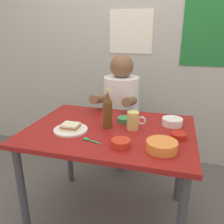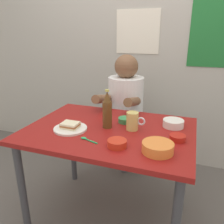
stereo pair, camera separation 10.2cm
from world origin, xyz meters
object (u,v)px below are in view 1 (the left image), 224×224
(dining_table, at_px, (110,141))
(beer_mug, at_px, (133,121))
(soup_bowl_orange, at_px, (162,145))
(sandwich, at_px, (71,126))
(person_seated, at_px, (121,99))
(plate_orange, at_px, (71,130))
(beer_bottle, at_px, (108,111))
(stool, at_px, (121,140))

(dining_table, distance_m, beer_mug, 0.22)
(soup_bowl_orange, bearing_deg, dining_table, 148.85)
(soup_bowl_orange, bearing_deg, sandwich, 169.72)
(person_seated, height_order, beer_mug, person_seated)
(sandwich, height_order, beer_mug, beer_mug)
(plate_orange, xyz_separation_m, beer_mug, (0.39, 0.14, 0.05))
(plate_orange, bearing_deg, person_seated, 77.35)
(beer_bottle, bearing_deg, plate_orange, -150.77)
(stool, bearing_deg, plate_orange, -102.46)
(sandwich, height_order, beer_bottle, beer_bottle)
(dining_table, distance_m, beer_bottle, 0.21)
(stool, bearing_deg, soup_bowl_orange, -63.17)
(sandwich, bearing_deg, dining_table, 24.38)
(sandwich, bearing_deg, beer_bottle, 29.23)
(stool, relative_size, beer_mug, 3.57)
(person_seated, xyz_separation_m, sandwich, (-0.16, -0.73, 0.01))
(stool, bearing_deg, beer_bottle, -85.13)
(sandwich, relative_size, beer_mug, 0.87)
(person_seated, bearing_deg, sandwich, -102.65)
(beer_mug, xyz_separation_m, soup_bowl_orange, (0.20, -0.25, -0.03))
(stool, height_order, soup_bowl_orange, soup_bowl_orange)
(stool, relative_size, beer_bottle, 1.72)
(beer_mug, distance_m, beer_bottle, 0.18)
(person_seated, height_order, beer_bottle, person_seated)
(person_seated, bearing_deg, stool, 90.00)
(sandwich, bearing_deg, stool, 77.54)
(person_seated, distance_m, sandwich, 0.74)
(beer_mug, bearing_deg, plate_orange, -159.98)
(beer_mug, bearing_deg, stool, 110.52)
(beer_bottle, bearing_deg, dining_table, -33.39)
(dining_table, height_order, person_seated, person_seated)
(dining_table, relative_size, stool, 2.44)
(person_seated, height_order, sandwich, person_seated)
(soup_bowl_orange, bearing_deg, plate_orange, 169.72)
(dining_table, relative_size, soup_bowl_orange, 6.47)
(sandwich, distance_m, beer_bottle, 0.26)
(beer_bottle, bearing_deg, stool, 94.87)
(person_seated, relative_size, sandwich, 6.54)
(plate_orange, distance_m, beer_bottle, 0.27)
(dining_table, relative_size, beer_mug, 8.73)
(person_seated, bearing_deg, plate_orange, -102.65)
(beer_bottle, bearing_deg, soup_bowl_orange, -31.27)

